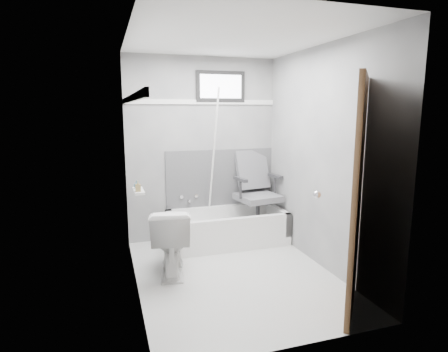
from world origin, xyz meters
name	(u,v)px	position (x,y,z in m)	size (l,w,h in m)	color
floor	(234,274)	(0.00, 0.00, 0.00)	(2.60, 2.60, 0.00)	white
ceiling	(235,37)	(0.00, 0.00, 2.40)	(2.60, 2.60, 0.00)	silver
wall_back	(202,149)	(0.00, 1.30, 1.20)	(2.00, 0.02, 2.40)	slate
wall_front	(298,187)	(0.00, -1.30, 1.20)	(2.00, 0.02, 2.40)	slate
wall_left	(133,167)	(-1.00, 0.00, 1.20)	(0.02, 2.60, 2.40)	slate
wall_right	(321,158)	(1.00, 0.00, 1.20)	(0.02, 2.60, 2.40)	slate
bathtub	(227,227)	(0.23, 0.93, 0.21)	(1.50, 0.70, 0.42)	white
office_chair	(258,192)	(0.68, 0.98, 0.65)	(0.61, 0.61, 1.06)	slate
toilet	(171,240)	(-0.62, 0.25, 0.36)	(0.41, 0.73, 0.72)	white
door	(409,204)	(0.98, -1.28, 1.00)	(0.78, 0.78, 2.00)	brown
window	(221,87)	(0.25, 1.29, 2.02)	(0.66, 0.04, 0.40)	black
backerboard	(221,178)	(0.25, 1.29, 0.80)	(1.50, 0.02, 0.78)	#4C4C4F
trim_back	(202,102)	(0.00, 1.29, 1.82)	(2.00, 0.02, 0.06)	white
trim_left	(131,98)	(-0.99, 0.00, 1.82)	(0.02, 2.60, 0.06)	white
pole	(213,163)	(0.08, 1.06, 1.05)	(0.02, 0.02, 1.95)	white
shelf	(139,191)	(-0.93, 0.32, 0.90)	(0.10, 0.32, 0.03)	silver
soap_bottle_a	(138,186)	(-0.94, 0.24, 0.97)	(0.05, 0.05, 0.12)	olive
soap_bottle_b	(137,184)	(-0.94, 0.38, 0.96)	(0.06, 0.06, 0.08)	teal
faucet	(189,198)	(-0.20, 1.27, 0.55)	(0.26, 0.10, 0.16)	silver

